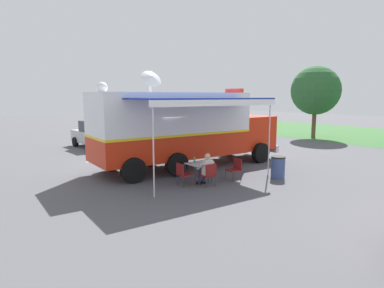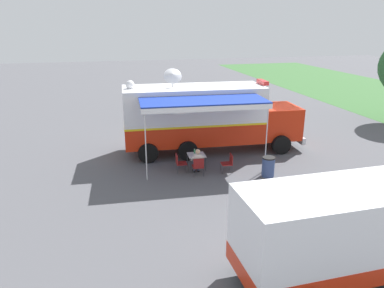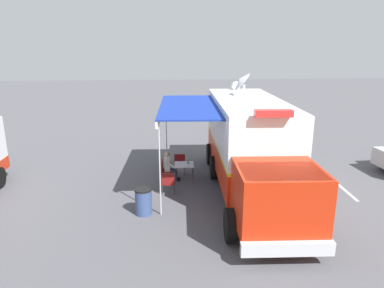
{
  "view_description": "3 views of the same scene",
  "coord_description": "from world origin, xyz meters",
  "px_view_note": "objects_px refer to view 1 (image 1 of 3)",
  "views": [
    {
      "loc": [
        12.35,
        -8.37,
        3.35
      ],
      "look_at": [
        0.75,
        0.56,
        1.21
      ],
      "focal_mm": 30.73,
      "sensor_mm": 36.0,
      "label": 1
    },
    {
      "loc": [
        18.15,
        -4.53,
        6.63
      ],
      "look_at": [
        1.82,
        -0.53,
        1.04
      ],
      "focal_mm": 34.39,
      "sensor_mm": 36.0,
      "label": 2
    },
    {
      "loc": [
        3.39,
        13.15,
        5.4
      ],
      "look_at": [
        2.19,
        -0.27,
        1.66
      ],
      "focal_mm": 32.2,
      "sensor_mm": 36.0,
      "label": 3
    }
  ],
  "objects_px": {
    "command_truck": "(186,126)",
    "car_behind_truck": "(96,134)",
    "folding_table": "(198,165)",
    "water_bottle": "(195,160)",
    "folding_chair_beside_table": "(183,173)",
    "folding_chair_at_table": "(209,173)",
    "seated_responder": "(206,169)",
    "trash_bin": "(278,167)",
    "folding_chair_spare_by_truck": "(235,167)"
  },
  "relations": [
    {
      "from": "water_bottle",
      "to": "seated_responder",
      "type": "xyz_separation_m",
      "value": [
        0.78,
        -0.07,
        -0.18
      ]
    },
    {
      "from": "folding_chair_beside_table",
      "to": "trash_bin",
      "type": "distance_m",
      "value": 4.04
    },
    {
      "from": "command_truck",
      "to": "trash_bin",
      "type": "height_order",
      "value": "command_truck"
    },
    {
      "from": "folding_chair_at_table",
      "to": "trash_bin",
      "type": "bearing_deg",
      "value": 75.9
    },
    {
      "from": "water_bottle",
      "to": "folding_chair_at_table",
      "type": "bearing_deg",
      "value": -4.54
    },
    {
      "from": "folding_chair_at_table",
      "to": "folding_chair_spare_by_truck",
      "type": "relative_size",
      "value": 1.0
    },
    {
      "from": "trash_bin",
      "to": "command_truck",
      "type": "bearing_deg",
      "value": -157.0
    },
    {
      "from": "trash_bin",
      "to": "car_behind_truck",
      "type": "height_order",
      "value": "car_behind_truck"
    },
    {
      "from": "folding_chair_beside_table",
      "to": "car_behind_truck",
      "type": "bearing_deg",
      "value": 174.91
    },
    {
      "from": "folding_chair_at_table",
      "to": "seated_responder",
      "type": "bearing_deg",
      "value": 176.81
    },
    {
      "from": "folding_chair_spare_by_truck",
      "to": "trash_bin",
      "type": "distance_m",
      "value": 1.8
    },
    {
      "from": "water_bottle",
      "to": "trash_bin",
      "type": "relative_size",
      "value": 0.25
    },
    {
      "from": "folding_table",
      "to": "folding_chair_at_table",
      "type": "xyz_separation_m",
      "value": [
        0.8,
        -0.12,
        -0.16
      ]
    },
    {
      "from": "folding_table",
      "to": "trash_bin",
      "type": "relative_size",
      "value": 0.93
    },
    {
      "from": "car_behind_truck",
      "to": "folding_chair_at_table",
      "type": "bearing_deg",
      "value": -1.21
    },
    {
      "from": "folding_table",
      "to": "folding_chair_at_table",
      "type": "bearing_deg",
      "value": -8.76
    },
    {
      "from": "folding_chair_spare_by_truck",
      "to": "water_bottle",
      "type": "bearing_deg",
      "value": -121.71
    },
    {
      "from": "command_truck",
      "to": "folding_chair_beside_table",
      "type": "distance_m",
      "value": 3.6
    },
    {
      "from": "folding_chair_at_table",
      "to": "folding_chair_spare_by_truck",
      "type": "height_order",
      "value": "same"
    },
    {
      "from": "command_truck",
      "to": "folding_chair_at_table",
      "type": "relative_size",
      "value": 11.05
    },
    {
      "from": "command_truck",
      "to": "folding_chair_spare_by_truck",
      "type": "relative_size",
      "value": 11.05
    },
    {
      "from": "folding_chair_spare_by_truck",
      "to": "car_behind_truck",
      "type": "height_order",
      "value": "car_behind_truck"
    },
    {
      "from": "folding_chair_beside_table",
      "to": "car_behind_truck",
      "type": "relative_size",
      "value": 0.2
    },
    {
      "from": "folding_chair_at_table",
      "to": "folding_chair_beside_table",
      "type": "xyz_separation_m",
      "value": [
        -0.66,
        -0.73,
        0.0
      ]
    },
    {
      "from": "folding_chair_beside_table",
      "to": "trash_bin",
      "type": "bearing_deg",
      "value": 69.3
    },
    {
      "from": "folding_table",
      "to": "folding_chair_beside_table",
      "type": "relative_size",
      "value": 0.97
    },
    {
      "from": "water_bottle",
      "to": "seated_responder",
      "type": "relative_size",
      "value": 0.18
    },
    {
      "from": "seated_responder",
      "to": "water_bottle",
      "type": "bearing_deg",
      "value": 175.14
    },
    {
      "from": "folding_chair_at_table",
      "to": "folding_chair_spare_by_truck",
      "type": "distance_m",
      "value": 1.48
    },
    {
      "from": "folding_table",
      "to": "water_bottle",
      "type": "distance_m",
      "value": 0.24
    },
    {
      "from": "water_bottle",
      "to": "folding_chair_beside_table",
      "type": "height_order",
      "value": "water_bottle"
    },
    {
      "from": "seated_responder",
      "to": "command_truck",
      "type": "bearing_deg",
      "value": 156.16
    },
    {
      "from": "command_truck",
      "to": "trash_bin",
      "type": "distance_m",
      "value": 4.59
    },
    {
      "from": "folding_table",
      "to": "trash_bin",
      "type": "bearing_deg",
      "value": 61.87
    },
    {
      "from": "car_behind_truck",
      "to": "water_bottle",
      "type": "bearing_deg",
      "value": -0.91
    },
    {
      "from": "water_bottle",
      "to": "folding_chair_at_table",
      "type": "relative_size",
      "value": 0.26
    },
    {
      "from": "seated_responder",
      "to": "folding_table",
      "type": "bearing_deg",
      "value": 169.55
    },
    {
      "from": "car_behind_truck",
      "to": "trash_bin",
      "type": "bearing_deg",
      "value": 12.81
    },
    {
      "from": "command_truck",
      "to": "car_behind_truck",
      "type": "height_order",
      "value": "command_truck"
    },
    {
      "from": "folding_chair_at_table",
      "to": "car_behind_truck",
      "type": "bearing_deg",
      "value": 178.79
    },
    {
      "from": "water_bottle",
      "to": "folding_chair_spare_by_truck",
      "type": "xyz_separation_m",
      "value": [
        0.87,
        1.4,
        -0.32
      ]
    },
    {
      "from": "command_truck",
      "to": "seated_responder",
      "type": "xyz_separation_m",
      "value": [
        3.04,
        -1.35,
        -1.29
      ]
    },
    {
      "from": "folding_chair_at_table",
      "to": "car_behind_truck",
      "type": "height_order",
      "value": "car_behind_truck"
    },
    {
      "from": "folding_table",
      "to": "car_behind_truck",
      "type": "distance_m",
      "value": 10.78
    },
    {
      "from": "folding_table",
      "to": "folding_chair_at_table",
      "type": "distance_m",
      "value": 0.82
    },
    {
      "from": "folding_table",
      "to": "car_behind_truck",
      "type": "bearing_deg",
      "value": 179.35
    },
    {
      "from": "trash_bin",
      "to": "folding_chair_spare_by_truck",
      "type": "bearing_deg",
      "value": -119.01
    },
    {
      "from": "command_truck",
      "to": "folding_table",
      "type": "bearing_deg",
      "value": -26.86
    },
    {
      "from": "folding_chair_at_table",
      "to": "seated_responder",
      "type": "relative_size",
      "value": 0.7
    },
    {
      "from": "water_bottle",
      "to": "car_behind_truck",
      "type": "height_order",
      "value": "car_behind_truck"
    }
  ]
}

